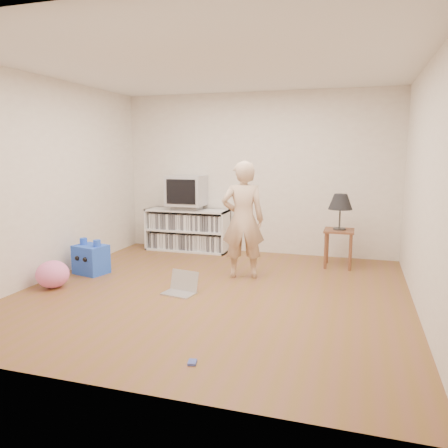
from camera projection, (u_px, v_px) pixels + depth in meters
ground at (213, 292)px, 5.21m from camera, size 4.50×4.50×0.00m
walls at (213, 183)px, 5.00m from camera, size 4.52×4.52×2.60m
ceiling at (212, 65)px, 4.78m from camera, size 4.50×4.50×0.01m
media_unit at (188, 230)px, 7.40m from camera, size 1.40×0.45×0.70m
dvd_deck at (187, 207)px, 7.33m from camera, size 0.45×0.35×0.07m
crt_tv at (187, 190)px, 7.28m from camera, size 0.60×0.53×0.50m
side_table at (339, 239)px, 6.30m from camera, size 0.42×0.42×0.55m
table_lamp at (340, 203)px, 6.22m from camera, size 0.34×0.34×0.52m
person at (243, 220)px, 5.73m from camera, size 0.64×0.51×1.55m
laptop at (182, 287)px, 5.18m from camera, size 0.41×0.35×0.25m
playing_cards at (192, 362)px, 3.46m from camera, size 0.08×0.10×0.02m
plush_blue at (91, 259)px, 5.99m from camera, size 0.48×0.43×0.48m
plush_pink at (53, 274)px, 5.37m from camera, size 0.43×0.43×0.34m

